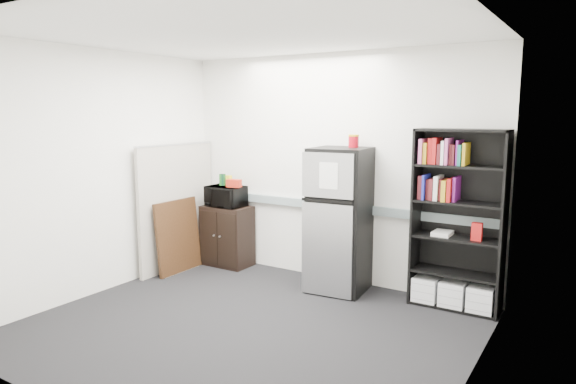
% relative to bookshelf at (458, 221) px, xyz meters
% --- Properties ---
extents(floor, '(4.00, 4.00, 0.00)m').
position_rel_bookshelf_xyz_m(floor, '(-1.53, -1.57, -0.91)').
color(floor, black).
rests_on(floor, ground).
extents(wall_back, '(4.00, 0.02, 2.70)m').
position_rel_bookshelf_xyz_m(wall_back, '(-1.53, 0.18, 0.44)').
color(wall_back, white).
rests_on(wall_back, floor).
extents(wall_right, '(0.02, 3.50, 2.70)m').
position_rel_bookshelf_xyz_m(wall_right, '(0.47, -1.57, 0.44)').
color(wall_right, white).
rests_on(wall_right, floor).
extents(wall_left, '(0.02, 3.50, 2.70)m').
position_rel_bookshelf_xyz_m(wall_left, '(-3.53, -1.57, 0.44)').
color(wall_left, white).
rests_on(wall_left, floor).
extents(ceiling, '(4.00, 3.50, 0.02)m').
position_rel_bookshelf_xyz_m(ceiling, '(-1.53, -1.57, 1.79)').
color(ceiling, white).
rests_on(ceiling, wall_back).
extents(electrical_raceway, '(3.92, 0.05, 0.10)m').
position_rel_bookshelf_xyz_m(electrical_raceway, '(-1.53, 0.15, -0.01)').
color(electrical_raceway, gray).
rests_on(electrical_raceway, wall_back).
extents(wall_note, '(0.14, 0.00, 0.10)m').
position_rel_bookshelf_xyz_m(wall_note, '(-1.88, 0.18, 0.64)').
color(wall_note, white).
rests_on(wall_note, wall_back).
extents(bookshelf, '(0.90, 0.34, 1.85)m').
position_rel_bookshelf_xyz_m(bookshelf, '(0.00, 0.00, 0.00)').
color(bookshelf, black).
rests_on(bookshelf, floor).
extents(cubicle_partition, '(0.06, 1.30, 1.62)m').
position_rel_bookshelf_xyz_m(cubicle_partition, '(-3.43, -0.49, -0.10)').
color(cubicle_partition, '#A19A8F').
rests_on(cubicle_partition, floor).
extents(cabinet, '(0.63, 0.43, 0.79)m').
position_rel_bookshelf_xyz_m(cabinet, '(-2.95, -0.06, -0.52)').
color(cabinet, black).
rests_on(cabinet, floor).
extents(microwave, '(0.49, 0.34, 0.27)m').
position_rel_bookshelf_xyz_m(microwave, '(-2.95, -0.08, 0.01)').
color(microwave, black).
rests_on(microwave, cabinet).
extents(snack_box_a, '(0.08, 0.06, 0.15)m').
position_rel_bookshelf_xyz_m(snack_box_a, '(-3.03, -0.05, 0.22)').
color(snack_box_a, '#1B5F1C').
rests_on(snack_box_a, microwave).
extents(snack_box_b, '(0.07, 0.05, 0.15)m').
position_rel_bookshelf_xyz_m(snack_box_b, '(-3.03, -0.05, 0.22)').
color(snack_box_b, '#0D3B21').
rests_on(snack_box_b, microwave).
extents(snack_box_c, '(0.07, 0.06, 0.14)m').
position_rel_bookshelf_xyz_m(snack_box_c, '(-2.92, -0.05, 0.22)').
color(snack_box_c, yellow).
rests_on(snack_box_c, microwave).
extents(snack_bag, '(0.19, 0.13, 0.10)m').
position_rel_bookshelf_xyz_m(snack_bag, '(-2.80, -0.10, 0.20)').
color(snack_bag, red).
rests_on(snack_bag, microwave).
extents(refrigerator, '(0.67, 0.69, 1.63)m').
position_rel_bookshelf_xyz_m(refrigerator, '(-1.27, -0.14, -0.10)').
color(refrigerator, black).
rests_on(refrigerator, floor).
extents(coffee_can, '(0.12, 0.12, 0.16)m').
position_rel_bookshelf_xyz_m(coffee_can, '(-1.17, -0.02, 0.79)').
color(coffee_can, '#A80716').
rests_on(coffee_can, refrigerator).
extents(framed_poster, '(0.13, 0.72, 0.92)m').
position_rel_bookshelf_xyz_m(framed_poster, '(-3.30, -0.62, -0.45)').
color(framed_poster, '#311C0D').
rests_on(framed_poster, floor).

